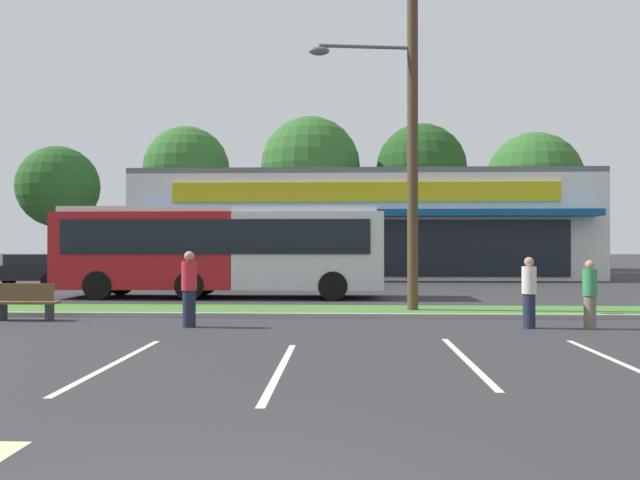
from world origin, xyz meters
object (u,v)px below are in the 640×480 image
car_0 (229,271)px  pedestrian_mid (189,289)px  city_bus (221,249)px  bus_stop_bench (25,301)px  pedestrian_by_pole (529,292)px  car_2 (29,270)px  utility_pole (408,117)px  pedestrian_near_bench (590,294)px

car_0 → pedestrian_mid: (1.41, -13.11, 0.15)m
city_bus → bus_stop_bench: bearing=-116.8°
pedestrian_by_pole → car_0: bearing=36.8°
bus_stop_bench → car_2: 14.11m
utility_pole → car_0: bearing=123.9°
bus_stop_bench → car_0: size_ratio=0.35×
bus_stop_bench → pedestrian_by_pole: size_ratio=0.98×
city_bus → pedestrian_near_bench: bearing=-39.9°
bus_stop_bench → car_0: 12.41m
pedestrian_mid → pedestrian_near_bench: bearing=127.7°
utility_pole → pedestrian_mid: utility_pole is taller
pedestrian_near_bench → pedestrian_mid: pedestrian_mid is taller
car_2 → city_bus: bearing=150.7°
city_bus → pedestrian_mid: bearing=-84.6°
pedestrian_near_bench → pedestrian_by_pole: pedestrian_by_pole is taller
pedestrian_by_pole → bus_stop_bench: bearing=86.7°
pedestrian_near_bench → utility_pole: bearing=76.6°
utility_pole → bus_stop_bench: size_ratio=6.39×
car_0 → pedestrian_near_bench: size_ratio=2.93×
utility_pole → pedestrian_near_bench: size_ratio=6.52×
bus_stop_bench → utility_pole: bearing=-168.7°
city_bus → car_0: bearing=96.4°
pedestrian_near_bench → pedestrian_by_pole: size_ratio=0.96×
utility_pole → car_2: 19.79m
city_bus → bus_stop_bench: city_bus is taller
bus_stop_bench → pedestrian_mid: size_ratio=0.91×
pedestrian_by_pole → city_bus: bearing=47.9°
pedestrian_by_pole → car_2: bearing=54.7°
city_bus → pedestrian_by_pole: (8.69, -8.23, -0.94)m
pedestrian_by_pole → pedestrian_near_bench: bearing=-91.5°
utility_pole → car_0: size_ratio=2.22×
car_2 → pedestrian_by_pole: 22.97m
car_0 → utility_pole: bearing=123.9°
utility_pole → pedestrian_by_pole: (2.49, -2.95, -4.64)m
bus_stop_bench → city_bus: bearing=-116.5°
utility_pole → bus_stop_bench: (-9.80, -1.96, -4.96)m
car_0 → pedestrian_by_pole: size_ratio=2.81×
bus_stop_bench → pedestrian_by_pole: bearing=175.4°
bus_stop_bench → pedestrian_near_bench: (13.65, -1.05, 0.28)m
car_2 → pedestrian_mid: size_ratio=2.43×
bus_stop_bench → pedestrian_near_bench: bearing=175.6°
car_2 → car_0: bearing=175.8°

